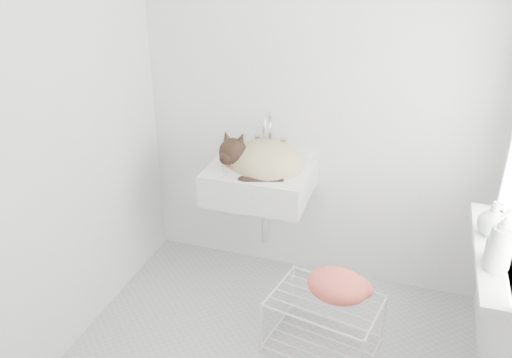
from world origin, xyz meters
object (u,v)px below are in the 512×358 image
(bottle_c, at_px, (489,234))
(wire_rack, at_px, (323,327))
(bottle_a, at_px, (494,269))
(bottle_b, at_px, (493,260))
(sink, at_px, (260,166))
(cat, at_px, (261,161))

(bottle_c, bearing_deg, wire_rack, -174.02)
(bottle_a, xyz_separation_m, bottle_b, (0.00, 0.07, 0.00))
(sink, xyz_separation_m, bottle_a, (1.26, -0.70, 0.00))
(sink, xyz_separation_m, bottle_c, (1.26, -0.41, 0.00))
(bottle_a, distance_m, bottle_b, 0.07)
(bottle_a, height_order, bottle_c, bottle_a)
(cat, relative_size, bottle_c, 2.88)
(bottle_b, distance_m, bottle_c, 0.22)
(sink, height_order, wire_rack, sink)
(wire_rack, distance_m, bottle_c, 1.02)
(wire_rack, bearing_deg, bottle_b, -11.18)
(wire_rack, relative_size, bottle_a, 2.38)
(bottle_a, relative_size, bottle_c, 1.38)
(sink, height_order, bottle_b, sink)
(sink, relative_size, bottle_a, 2.55)
(bottle_c, bearing_deg, bottle_a, -90.00)
(wire_rack, relative_size, bottle_b, 3.43)
(bottle_b, bearing_deg, bottle_c, 90.00)
(cat, distance_m, bottle_b, 1.40)
(bottle_b, bearing_deg, wire_rack, 168.82)
(sink, bearing_deg, cat, -58.59)
(bottle_a, bearing_deg, sink, 150.95)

